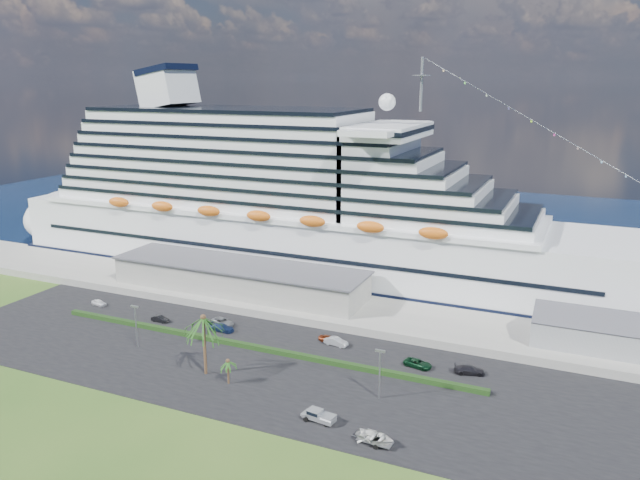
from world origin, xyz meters
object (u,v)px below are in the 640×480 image
at_px(boat_trailer, 375,437).
at_px(parked_car_3, 222,327).
at_px(pickup_truck, 318,415).
at_px(cruise_ship, 297,209).

bearing_deg(boat_trailer, parked_car_3, 148.12).
xyz_separation_m(pickup_truck, boat_trailer, (9.66, -2.44, 0.21)).
relative_size(cruise_ship, boat_trailer, 30.03).
bearing_deg(boat_trailer, pickup_truck, 165.85).
distance_m(cruise_ship, pickup_truck, 76.79).
bearing_deg(parked_car_3, cruise_ship, 3.51).
bearing_deg(parked_car_3, pickup_truck, -128.02).
height_order(cruise_ship, parked_car_3, cruise_ship).
distance_m(cruise_ship, parked_car_3, 46.02).
bearing_deg(pickup_truck, boat_trailer, -14.15).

